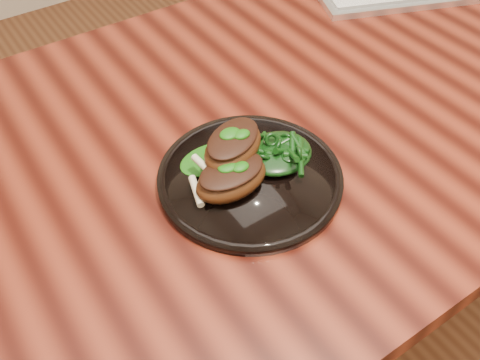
% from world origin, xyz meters
% --- Properties ---
extents(desk, '(1.60, 0.80, 0.75)m').
position_xyz_m(desk, '(0.00, 0.00, 0.67)').
color(desk, black).
rests_on(desk, ground).
extents(plate, '(0.26, 0.26, 0.02)m').
position_xyz_m(plate, '(-0.14, -0.10, 0.76)').
color(plate, black).
rests_on(plate, desk).
extents(lamb_chop_front, '(0.11, 0.08, 0.05)m').
position_xyz_m(lamb_chop_front, '(-0.18, -0.11, 0.79)').
color(lamb_chop_front, '#46220D').
rests_on(lamb_chop_front, plate).
extents(lamb_chop_back, '(0.12, 0.11, 0.05)m').
position_xyz_m(lamb_chop_back, '(-0.16, -0.08, 0.81)').
color(lamb_chop_back, '#46220D').
rests_on(lamb_chop_back, plate).
extents(herb_smear, '(0.09, 0.06, 0.01)m').
position_xyz_m(herb_smear, '(-0.18, -0.05, 0.77)').
color(herb_smear, '#0A4207').
rests_on(herb_smear, plate).
extents(greens_heap, '(0.10, 0.09, 0.04)m').
position_xyz_m(greens_heap, '(-0.09, -0.10, 0.78)').
color(greens_heap, black).
rests_on(greens_heap, plate).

